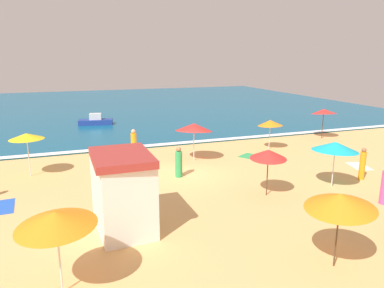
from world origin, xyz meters
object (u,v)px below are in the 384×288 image
Objects in this scene: beachgoer_7 at (362,164)px; small_boat_0 at (96,121)px; beachgoer_0 at (179,163)px; beach_umbrella_1 at (26,136)px; beach_umbrella_5 at (56,219)px; beachgoer_4 at (134,146)px; beach_umbrella_6 at (335,146)px; beach_umbrella_8 at (340,201)px; beach_umbrella_2 at (194,127)px; beach_umbrella_7 at (268,154)px; beach_umbrella_3 at (324,111)px; beach_umbrella_0 at (270,123)px; lifeguard_cabana at (123,192)px.

small_boat_0 is (-11.18, 19.61, -0.36)m from beachgoer_7.
beach_umbrella_1 is at bearing 159.06° from beachgoer_0.
beach_umbrella_5 is 1.52× the size of beachgoer_4.
beach_umbrella_6 is at bearing 18.14° from beach_umbrella_5.
beach_umbrella_8 is at bearing -75.78° from beachgoer_4.
beach_umbrella_7 is at bearing -79.86° from beach_umbrella_2.
beach_umbrella_1 is 1.47× the size of beachgoer_7.
beach_umbrella_1 is 15.12m from beach_umbrella_8.
beach_umbrella_8 is at bearing -128.16° from beach_umbrella_3.
beachgoer_0 is at bearing -80.75° from small_boat_0.
beach_umbrella_1 reaches higher than beach_umbrella_6.
beach_umbrella_2 is (-5.71, -0.85, 0.25)m from beach_umbrella_0.
beachgoer_7 is 0.53× the size of small_boat_0.
small_boat_0 is (-15.61, 11.21, -1.63)m from beach_umbrella_3.
beach_umbrella_5 is 9.66m from beach_umbrella_7.
beach_umbrella_5 is at bearing -161.86° from beach_umbrella_6.
beach_umbrella_1 reaches higher than beachgoer_0.
beach_umbrella_5 is 24.28m from small_boat_0.
beach_umbrella_2 is at bearing -171.49° from beach_umbrella_0.
beach_umbrella_6 is at bearing -126.90° from beach_umbrella_3.
beach_umbrella_1 is 17.05m from beachgoer_7.
beach_umbrella_6 is at bearing -44.46° from beachgoer_4.
lifeguard_cabana is 1.21× the size of beach_umbrella_3.
beach_umbrella_3 is 1.24× the size of beachgoer_4.
beach_umbrella_3 is at bearing 51.84° from beach_umbrella_8.
lifeguard_cabana is at bearing -173.43° from beachgoer_7.
beach_umbrella_1 is at bearing 153.78° from beach_umbrella_6.
lifeguard_cabana reaches higher than beach_umbrella_6.
beach_umbrella_5 is (1.42, -10.69, -0.02)m from beach_umbrella_1.
beach_umbrella_8 is (7.60, -1.45, -0.03)m from beach_umbrella_5.
lifeguard_cabana is 1.77× the size of beachgoer_0.
beach_umbrella_2 is 11.45m from beach_umbrella_3.
lifeguard_cabana is 6.18m from beachgoer_0.
beach_umbrella_7 is 1.34× the size of beachgoer_0.
beach_umbrella_5 is 1.03× the size of beach_umbrella_6.
beach_umbrella_8 reaches higher than beach_umbrella_1.
beach_umbrella_5 is at bearing -145.75° from beach_umbrella_3.
small_boat_0 is at bearing 108.02° from beach_umbrella_2.
beach_umbrella_6 reaches higher than beachgoer_7.
beachgoer_4 is (-4.47, 7.62, -1.00)m from beach_umbrella_7.
beach_umbrella_0 is 8.52m from beach_umbrella_7.
beach_umbrella_8 is at bearing -53.39° from beach_umbrella_1.
beach_umbrella_3 is 13.28m from beach_umbrella_7.
beachgoer_4 is 1.15× the size of beachgoer_7.
lifeguard_cabana reaches higher than beach_umbrella_3.
beach_umbrella_0 is 17.48m from beach_umbrella_5.
beachgoer_7 is at bearing -22.39° from beachgoer_0.
beach_umbrella_6 is (-1.11, -7.36, 0.22)m from beach_umbrella_0.
lifeguard_cabana is at bearing -125.88° from beach_umbrella_2.
beach_umbrella_5 is at bearing -125.77° from lifeguard_cabana.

